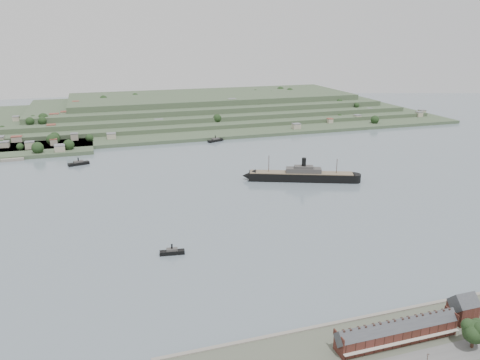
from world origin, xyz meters
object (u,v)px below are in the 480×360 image
object	(u,v)px
steamship	(298,176)
tugboat	(172,252)
fig_tree	(476,331)
terrace_row	(397,331)
gabled_building	(463,308)

from	to	relation	value
steamship	tugboat	xyz separation A→B (m)	(-131.50, -108.83, -3.02)
tugboat	fig_tree	size ratio (longest dim) A/B	1.14
terrace_row	gabled_building	bearing A→B (deg)	6.12
terrace_row	tugboat	world-z (taller)	terrace_row
steamship	fig_tree	world-z (taller)	steamship
gabled_building	terrace_row	bearing A→B (deg)	-173.88
terrace_row	tugboat	bearing A→B (deg)	123.71
terrace_row	gabled_building	size ratio (longest dim) A/B	3.95
terrace_row	tugboat	xyz separation A→B (m)	(-75.40, 113.00, -5.22)
gabled_building	fig_tree	xyz separation A→B (m)	(-9.64, -17.38, 1.91)
gabled_building	steamship	bearing A→B (deg)	85.12
tugboat	steamship	bearing A→B (deg)	39.61
terrace_row	tugboat	distance (m)	135.95
tugboat	terrace_row	bearing A→B (deg)	-56.29
fig_tree	gabled_building	bearing A→B (deg)	60.99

